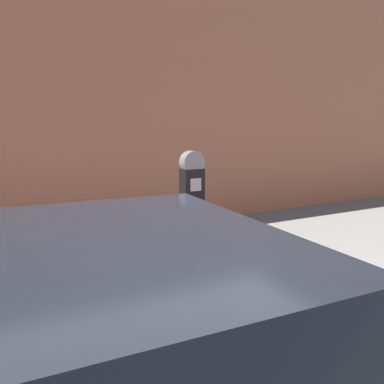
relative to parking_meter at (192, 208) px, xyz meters
The scene contains 3 objects.
sidewalk 1.69m from the parking_meter, 109.20° to the left, with size 24.00×2.80×0.12m.
building_facade 4.61m from the parking_meter, 95.87° to the left, with size 24.00×0.30×6.85m.
parking_meter is the anchor object (origin of this frame).
Camera 1 is at (-0.97, -1.64, 1.84)m, focal length 35.00 mm.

